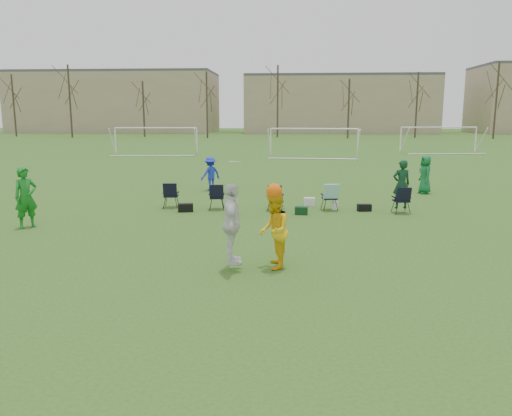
# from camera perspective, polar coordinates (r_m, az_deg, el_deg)

# --- Properties ---
(ground) EXTENTS (260.00, 260.00, 0.00)m
(ground) POSITION_cam_1_polar(r_m,az_deg,el_deg) (11.20, -6.46, -7.71)
(ground) COLOR #2D531A
(ground) RESTS_ON ground
(fielder_green_near) EXTENTS (0.81, 0.83, 1.93)m
(fielder_green_near) POSITION_cam_1_polar(r_m,az_deg,el_deg) (17.21, -24.81, 1.11)
(fielder_green_near) COLOR #157620
(fielder_green_near) RESTS_ON ground
(fielder_blue) EXTENTS (1.15, 1.13, 1.58)m
(fielder_blue) POSITION_cam_1_polar(r_m,az_deg,el_deg) (23.67, -5.23, 3.94)
(fielder_blue) COLOR #1931C2
(fielder_blue) RESTS_ON ground
(fielder_green_far) EXTENTS (0.63, 0.90, 1.73)m
(fielder_green_far) POSITION_cam_1_polar(r_m,az_deg,el_deg) (23.86, 18.79, 3.65)
(fielder_green_far) COLOR #126733
(fielder_green_far) RESTS_ON ground
(center_contest) EXTENTS (1.59, 1.26, 2.51)m
(center_contest) POSITION_cam_1_polar(r_m,az_deg,el_deg) (11.34, -0.14, -2.15)
(center_contest) COLOR white
(center_contest) RESTS_ON ground
(sideline_setup) EXTENTS (9.28, 2.12, 1.92)m
(sideline_setup) POSITION_cam_1_polar(r_m,az_deg,el_deg) (18.61, 5.26, 1.44)
(sideline_setup) COLOR #0F381F
(sideline_setup) RESTS_ON ground
(goal_left) EXTENTS (7.39, 0.76, 2.46)m
(goal_left) POSITION_cam_1_polar(r_m,az_deg,el_deg) (46.06, -11.36, 8.38)
(goal_left) COLOR white
(goal_left) RESTS_ON ground
(goal_mid) EXTENTS (7.40, 0.63, 2.46)m
(goal_mid) POSITION_cam_1_polar(r_m,az_deg,el_deg) (42.54, 6.63, 8.35)
(goal_mid) COLOR white
(goal_mid) RESTS_ON ground
(goal_right) EXTENTS (7.35, 1.14, 2.46)m
(goal_right) POSITION_cam_1_polar(r_m,az_deg,el_deg) (50.48, 20.17, 8.12)
(goal_right) COLOR white
(goal_right) RESTS_ON ground
(tree_line) EXTENTS (110.28, 3.28, 11.40)m
(tree_line) POSITION_cam_1_polar(r_m,az_deg,el_deg) (80.34, 2.63, 11.66)
(tree_line) COLOR #382B21
(tree_line) RESTS_ON ground
(building_row) EXTENTS (126.00, 16.00, 13.00)m
(building_row) POSITION_cam_1_polar(r_m,az_deg,el_deg) (106.60, 6.50, 11.81)
(building_row) COLOR tan
(building_row) RESTS_ON ground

